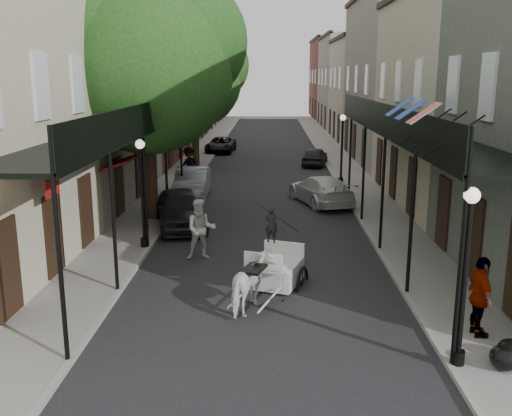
# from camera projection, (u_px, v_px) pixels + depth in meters

# --- Properties ---
(ground) EXTENTS (140.00, 140.00, 0.00)m
(ground) POSITION_uv_depth(u_px,v_px,m) (260.00, 325.00, 13.81)
(ground) COLOR gray
(ground) RESTS_ON ground
(road) EXTENTS (8.00, 90.00, 0.01)m
(road) POSITION_uv_depth(u_px,v_px,m) (266.00, 178.00, 33.27)
(road) COLOR black
(road) RESTS_ON ground
(sidewalk_left) EXTENTS (2.20, 90.00, 0.12)m
(sidewalk_left) POSITION_uv_depth(u_px,v_px,m) (181.00, 177.00, 33.38)
(sidewalk_left) COLOR gray
(sidewalk_left) RESTS_ON ground
(sidewalk_right) EXTENTS (2.20, 90.00, 0.12)m
(sidewalk_right) POSITION_uv_depth(u_px,v_px,m) (352.00, 178.00, 33.14)
(sidewalk_right) COLOR gray
(sidewalk_right) RESTS_ON ground
(building_row_left) EXTENTS (5.00, 80.00, 10.50)m
(building_row_left) POSITION_uv_depth(u_px,v_px,m) (151.00, 84.00, 42.00)
(building_row_left) COLOR #B8B093
(building_row_left) RESTS_ON ground
(building_row_right) EXTENTS (5.00, 80.00, 10.50)m
(building_row_right) POSITION_uv_depth(u_px,v_px,m) (385.00, 84.00, 41.59)
(building_row_right) COLOR gray
(building_row_right) RESTS_ON ground
(gallery_left) EXTENTS (2.20, 18.05, 4.88)m
(gallery_left) POSITION_uv_depth(u_px,v_px,m) (126.00, 130.00, 19.79)
(gallery_left) COLOR black
(gallery_left) RESTS_ON sidewalk_left
(gallery_right) EXTENTS (2.20, 18.05, 4.88)m
(gallery_right) POSITION_uv_depth(u_px,v_px,m) (403.00, 130.00, 19.56)
(gallery_right) COLOR black
(gallery_right) RESTS_ON sidewalk_right
(tree_near) EXTENTS (7.31, 6.80, 9.63)m
(tree_near) POSITION_uv_depth(u_px,v_px,m) (158.00, 60.00, 22.33)
(tree_near) COLOR #382619
(tree_near) RESTS_ON sidewalk_left
(tree_far) EXTENTS (6.45, 6.00, 8.61)m
(tree_far) POSITION_uv_depth(u_px,v_px,m) (200.00, 76.00, 36.10)
(tree_far) COLOR #382619
(tree_far) RESTS_ON sidewalk_left
(lamppost_right_near) EXTENTS (0.32, 0.32, 3.71)m
(lamppost_right_near) POSITION_uv_depth(u_px,v_px,m) (465.00, 275.00, 11.30)
(lamppost_right_near) COLOR black
(lamppost_right_near) RESTS_ON sidewalk_right
(lamppost_left) EXTENTS (0.32, 0.32, 3.71)m
(lamppost_left) POSITION_uv_depth(u_px,v_px,m) (142.00, 192.00, 19.28)
(lamppost_left) COLOR black
(lamppost_left) RESTS_ON sidewalk_left
(lamppost_right_far) EXTENTS (0.32, 0.32, 3.71)m
(lamppost_right_far) POSITION_uv_depth(u_px,v_px,m) (342.00, 148.00, 30.76)
(lamppost_right_far) COLOR black
(lamppost_right_far) RESTS_ON sidewalk_right
(horse) EXTENTS (1.30, 1.89, 1.46)m
(horse) POSITION_uv_depth(u_px,v_px,m) (253.00, 284.00, 14.51)
(horse) COLOR white
(horse) RESTS_ON ground
(carriage) EXTENTS (1.95, 2.43, 2.44)m
(carriage) POSITION_uv_depth(u_px,v_px,m) (280.00, 250.00, 16.54)
(carriage) COLOR black
(carriage) RESTS_ON ground
(pedestrian_walking) EXTENTS (1.09, 0.91, 2.01)m
(pedestrian_walking) POSITION_uv_depth(u_px,v_px,m) (201.00, 229.00, 18.55)
(pedestrian_walking) COLOR beige
(pedestrian_walking) RESTS_ON ground
(pedestrian_sidewalk_left) EXTENTS (1.45, 1.35, 1.96)m
(pedestrian_sidewalk_left) POSITION_uv_depth(u_px,v_px,m) (189.00, 165.00, 31.07)
(pedestrian_sidewalk_left) COLOR gray
(pedestrian_sidewalk_left) RESTS_ON sidewalk_left
(pedestrian_sidewalk_right) EXTENTS (0.52, 1.12, 1.87)m
(pedestrian_sidewalk_right) POSITION_uv_depth(u_px,v_px,m) (480.00, 297.00, 12.80)
(pedestrian_sidewalk_right) COLOR gray
(pedestrian_sidewalk_right) RESTS_ON sidewalk_right
(car_left_near) EXTENTS (2.81, 4.76, 1.52)m
(car_left_near) POSITION_uv_depth(u_px,v_px,m) (180.00, 209.00, 22.47)
(car_left_near) COLOR black
(car_left_near) RESTS_ON ground
(car_left_mid) EXTENTS (1.67, 4.45, 1.45)m
(car_left_mid) POSITION_uv_depth(u_px,v_px,m) (192.00, 183.00, 27.98)
(car_left_mid) COLOR #939398
(car_left_mid) RESTS_ON ground
(car_left_far) EXTENTS (2.30, 4.43, 1.19)m
(car_left_far) POSITION_uv_depth(u_px,v_px,m) (221.00, 145.00, 44.06)
(car_left_far) COLOR black
(car_left_far) RESTS_ON ground
(car_right_near) EXTENTS (3.20, 4.96, 1.34)m
(car_right_near) POSITION_uv_depth(u_px,v_px,m) (321.00, 190.00, 26.56)
(car_right_near) COLOR silver
(car_right_near) RESTS_ON ground
(car_right_far) EXTENTS (2.14, 3.84, 1.24)m
(car_right_far) POSITION_uv_depth(u_px,v_px,m) (315.00, 156.00, 37.73)
(car_right_far) COLOR black
(car_right_far) RESTS_ON ground
(trash_bags) EXTENTS (0.87, 1.02, 0.51)m
(trash_bags) POSITION_uv_depth(u_px,v_px,m) (507.00, 354.00, 11.64)
(trash_bags) COLOR black
(trash_bags) RESTS_ON sidewalk_right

